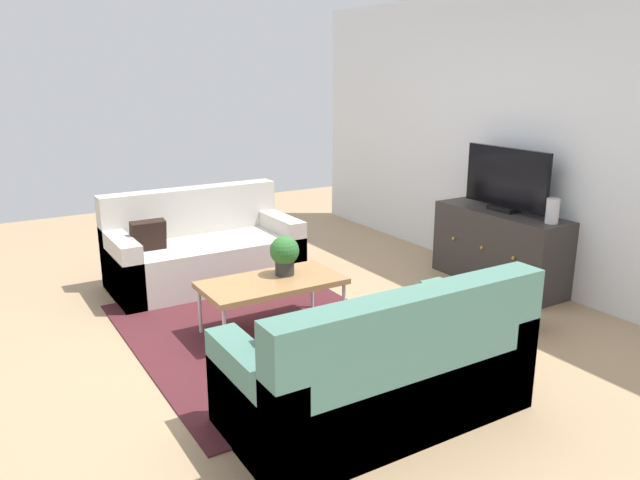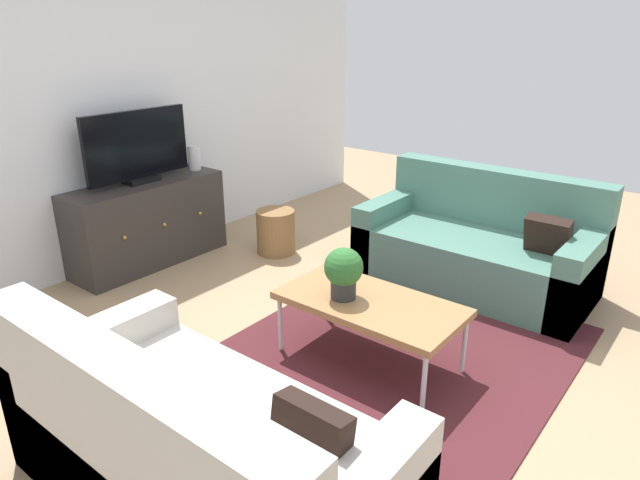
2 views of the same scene
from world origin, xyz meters
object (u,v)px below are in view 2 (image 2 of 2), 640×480
at_px(potted_plant, 344,271).
at_px(flat_screen_tv, 137,147).
at_px(couch_right_side, 480,248).
at_px(tv_console, 148,223).
at_px(coffee_table, 370,305).
at_px(wicker_basket, 276,232).
at_px(couch_left_side, 188,456).
at_px(glass_vase, 194,158).

xyz_separation_m(potted_plant, flat_screen_tv, (0.19, 2.20, 0.41)).
relative_size(couch_right_side, tv_console, 1.29).
distance_m(couch_right_side, tv_console, 2.73).
distance_m(coffee_table, wicker_basket, 1.89).
relative_size(couch_left_side, potted_plant, 5.55).
xyz_separation_m(couch_left_side, glass_vase, (2.07, 2.37, 0.53)).
height_order(coffee_table, wicker_basket, coffee_table).
xyz_separation_m(coffee_table, wicker_basket, (0.95, 1.63, -0.19)).
xyz_separation_m(couch_right_side, potted_plant, (-1.54, 0.19, 0.30)).
relative_size(coffee_table, potted_plant, 3.47).
xyz_separation_m(couch_left_side, tv_console, (1.52, 2.37, 0.07)).
relative_size(coffee_table, wicker_basket, 2.76).
height_order(flat_screen_tv, glass_vase, flat_screen_tv).
bearing_deg(couch_right_side, flat_screen_tv, 119.50).
xyz_separation_m(tv_console, glass_vase, (0.55, 0.00, 0.46)).
distance_m(couch_right_side, wicker_basket, 1.76).
bearing_deg(wicker_basket, tv_console, 139.67).
distance_m(coffee_table, glass_vase, 2.46).
relative_size(tv_console, flat_screen_tv, 1.42).
bearing_deg(coffee_table, tv_console, 87.00).
relative_size(couch_right_side, coffee_table, 1.60).
relative_size(couch_left_side, flat_screen_tv, 1.84).
bearing_deg(couch_left_side, potted_plant, 8.27).
bearing_deg(potted_plant, flat_screen_tv, 85.06).
bearing_deg(glass_vase, couch_right_side, -71.22).
relative_size(tv_console, wicker_basket, 3.41).
bearing_deg(couch_left_side, flat_screen_tv, 57.56).
xyz_separation_m(couch_left_side, potted_plant, (1.33, 0.19, 0.30)).
distance_m(couch_left_side, coffee_table, 1.40).
xyz_separation_m(coffee_table, glass_vase, (0.67, 2.33, 0.43)).
bearing_deg(tv_console, coffee_table, -93.00).
bearing_deg(tv_console, potted_plant, -94.98).
height_order(couch_right_side, wicker_basket, couch_right_side).
xyz_separation_m(potted_plant, tv_console, (0.19, 2.18, -0.24)).
xyz_separation_m(potted_plant, wicker_basket, (1.02, 1.48, -0.39)).
bearing_deg(couch_right_side, couch_left_side, 180.00).
height_order(coffee_table, tv_console, tv_console).
distance_m(coffee_table, tv_console, 2.33).
relative_size(tv_console, glass_vase, 6.22).
distance_m(couch_left_side, couch_right_side, 2.88).
height_order(tv_console, wicker_basket, tv_console).
height_order(couch_right_side, glass_vase, glass_vase).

